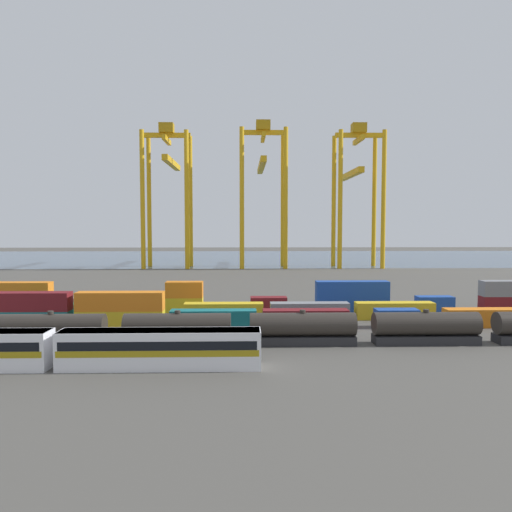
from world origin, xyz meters
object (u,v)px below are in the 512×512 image
at_px(shipping_container_7, 487,318).
at_px(gantry_crane_east, 357,183).
at_px(shipping_container_6, 396,318).
at_px(shipping_container_14, 309,311).
at_px(shipping_container_19, 185,305).
at_px(shipping_container_13, 224,311).
at_px(shipping_container_5, 305,319).
at_px(shipping_container_16, 14,306).
at_px(gantry_crane_west, 168,181).
at_px(freight_tank_row, 303,328).
at_px(passenger_train, 54,348).
at_px(gantry_crane_central, 263,180).

height_order(shipping_container_7, gantry_crane_east, gantry_crane_east).
distance_m(shipping_container_6, shipping_container_14, 13.10).
bearing_deg(gantry_crane_east, shipping_container_19, -118.97).
bearing_deg(shipping_container_14, shipping_container_7, -13.84).
xyz_separation_m(shipping_container_7, shipping_container_13, (-37.85, 6.07, 0.00)).
distance_m(shipping_container_5, shipping_container_16, 48.04).
relative_size(shipping_container_5, shipping_container_7, 1.00).
bearing_deg(gantry_crane_west, shipping_container_13, -76.42).
bearing_deg(shipping_container_14, freight_tank_row, -100.78).
height_order(passenger_train, gantry_crane_central, gantry_crane_central).
height_order(shipping_container_14, gantry_crane_central, gantry_crane_central).
height_order(passenger_train, gantry_crane_east, gantry_crane_east).
relative_size(passenger_train, shipping_container_19, 6.90).
bearing_deg(shipping_container_5, shipping_container_16, 165.37).
bearing_deg(freight_tank_row, gantry_crane_east, 73.76).
xyz_separation_m(shipping_container_14, gantry_crane_east, (29.24, 94.92, 27.82)).
height_order(passenger_train, gantry_crane_west, gantry_crane_west).
distance_m(shipping_container_6, shipping_container_16, 60.72).
relative_size(shipping_container_5, gantry_crane_central, 0.24).
bearing_deg(shipping_container_5, gantry_crane_west, 108.99).
bearing_deg(freight_tank_row, shipping_container_7, 19.33).
relative_size(shipping_container_5, shipping_container_19, 2.00).
bearing_deg(gantry_crane_west, shipping_container_14, -69.14).
xyz_separation_m(freight_tank_row, shipping_container_19, (-16.96, 21.83, -0.70)).
bearing_deg(shipping_container_7, gantry_crane_west, 121.05).
bearing_deg(shipping_container_13, shipping_container_6, -13.73).
distance_m(shipping_container_13, gantry_crane_central, 100.56).
relative_size(shipping_container_16, shipping_container_19, 2.00).
height_order(shipping_container_7, gantry_crane_central, gantry_crane_central).
bearing_deg(gantry_crane_west, gantry_crane_central, 1.53).
bearing_deg(gantry_crane_west, shipping_container_7, -58.95).
height_order(shipping_container_16, gantry_crane_west, gantry_crane_west).
bearing_deg(shipping_container_5, shipping_container_7, 0.00).
bearing_deg(passenger_train, shipping_container_19, 73.34).
distance_m(freight_tank_row, gantry_crane_central, 115.08).
bearing_deg(shipping_container_5, passenger_train, -145.74).
relative_size(shipping_container_7, gantry_crane_central, 0.24).
bearing_deg(shipping_container_16, gantry_crane_east, 49.04).
height_order(shipping_container_16, gantry_crane_central, gantry_crane_central).
relative_size(gantry_crane_west, gantry_crane_east, 0.99).
xyz_separation_m(shipping_container_6, gantry_crane_west, (-47.77, 100.98, 28.43)).
height_order(passenger_train, freight_tank_row, freight_tank_row).
distance_m(shipping_container_7, shipping_container_14, 25.36).
distance_m(shipping_container_7, shipping_container_13, 38.33).
relative_size(shipping_container_19, gantry_crane_west, 0.12).
bearing_deg(shipping_container_7, shipping_container_14, 166.16).
bearing_deg(passenger_train, gantry_crane_central, 77.95).
height_order(shipping_container_13, shipping_container_16, same).
bearing_deg(shipping_container_16, passenger_train, -59.10).
xyz_separation_m(shipping_container_14, gantry_crane_west, (-36.16, 94.91, 28.43)).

